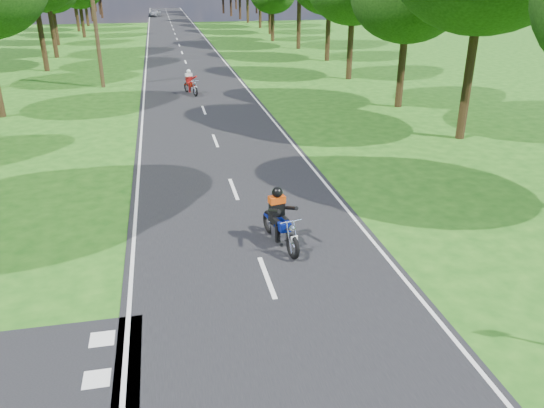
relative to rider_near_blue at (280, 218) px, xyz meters
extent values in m
plane|color=#1B5012|center=(-0.70, -3.62, -0.84)|extent=(160.00, 160.00, 0.00)
cube|color=black|center=(-0.70, 46.38, -0.83)|extent=(7.00, 140.00, 0.02)
cube|color=silver|center=(-0.70, -1.62, -0.82)|extent=(0.12, 2.00, 0.01)
cube|color=silver|center=(-0.70, 4.38, -0.82)|extent=(0.12, 2.00, 0.01)
cube|color=silver|center=(-0.70, 10.38, -0.82)|extent=(0.12, 2.00, 0.01)
cube|color=silver|center=(-0.70, 16.38, -0.82)|extent=(0.12, 2.00, 0.01)
cube|color=silver|center=(-0.70, 22.38, -0.82)|extent=(0.12, 2.00, 0.01)
cube|color=silver|center=(-0.70, 28.38, -0.82)|extent=(0.12, 2.00, 0.01)
cube|color=silver|center=(-0.70, 34.38, -0.82)|extent=(0.12, 2.00, 0.01)
cube|color=silver|center=(-0.70, 40.38, -0.82)|extent=(0.12, 2.00, 0.01)
cube|color=silver|center=(-0.70, 46.38, -0.82)|extent=(0.12, 2.00, 0.01)
cube|color=silver|center=(-0.70, 52.38, -0.82)|extent=(0.12, 2.00, 0.01)
cube|color=silver|center=(-0.70, 58.38, -0.82)|extent=(0.12, 2.00, 0.01)
cube|color=silver|center=(-0.70, 64.38, -0.82)|extent=(0.12, 2.00, 0.01)
cube|color=silver|center=(-0.70, 70.38, -0.82)|extent=(0.12, 2.00, 0.01)
cube|color=silver|center=(-0.70, 76.38, -0.82)|extent=(0.12, 2.00, 0.01)
cube|color=silver|center=(-0.70, 82.38, -0.82)|extent=(0.12, 2.00, 0.01)
cube|color=silver|center=(-0.70, 88.38, -0.82)|extent=(0.12, 2.00, 0.01)
cube|color=silver|center=(-0.70, 94.38, -0.82)|extent=(0.12, 2.00, 0.01)
cube|color=silver|center=(-0.70, 100.38, -0.82)|extent=(0.12, 2.00, 0.01)
cube|color=silver|center=(-0.70, 106.38, -0.82)|extent=(0.12, 2.00, 0.01)
cube|color=silver|center=(-0.70, 112.38, -0.82)|extent=(0.12, 2.00, 0.01)
cube|color=silver|center=(-4.00, 46.38, -0.82)|extent=(0.10, 140.00, 0.01)
cube|color=silver|center=(2.60, 46.38, -0.82)|extent=(0.10, 140.00, 0.01)
cube|color=silver|center=(-4.50, -4.52, -0.82)|extent=(0.50, 0.50, 0.01)
cube|color=silver|center=(-4.50, -3.32, -0.82)|extent=(0.50, 0.50, 0.01)
cylinder|color=black|center=(-11.52, 31.98, 1.32)|extent=(0.40, 0.40, 4.32)
cylinder|color=black|center=(-11.95, 39.48, 1.36)|extent=(0.40, 0.40, 4.40)
cylinder|color=black|center=(-13.30, 49.16, 0.76)|extent=(0.40, 0.40, 3.20)
cylinder|color=black|center=(-11.45, 56.54, 0.77)|extent=(0.40, 0.40, 3.22)
cylinder|color=black|center=(-12.99, 64.30, 0.96)|extent=(0.40, 0.40, 3.61)
cylinder|color=black|center=(-12.64, 72.12, 0.49)|extent=(0.40, 0.40, 2.67)
cylinder|color=black|center=(-12.87, 81.28, 0.70)|extent=(0.40, 0.40, 3.09)
cylinder|color=black|center=(-11.93, 87.80, 1.40)|extent=(0.40, 0.40, 4.48)
cylinder|color=black|center=(-12.98, 96.77, 1.21)|extent=(0.40, 0.40, 4.09)
cylinder|color=black|center=(10.37, 8.58, 1.44)|extent=(0.40, 0.40, 4.56)
cylinder|color=black|center=(10.23, 15.07, 0.91)|extent=(0.40, 0.40, 3.49)
cylinder|color=black|center=(10.37, 23.96, 1.01)|extent=(0.40, 0.40, 3.69)
cylinder|color=black|center=(11.47, 32.80, 1.03)|extent=(0.40, 0.40, 3.74)
cylinder|color=black|center=(11.02, 41.10, 1.48)|extent=(0.40, 0.40, 4.64)
cylinder|color=black|center=(9.85, 48.30, 0.61)|extent=(0.40, 0.40, 2.91)
cylinder|color=black|center=(11.07, 55.78, 1.10)|extent=(0.40, 0.40, 3.88)
cylinder|color=black|center=(11.40, 64.25, 1.25)|extent=(0.40, 0.40, 4.18)
cylinder|color=black|center=(11.10, 73.21, 1.48)|extent=(0.40, 0.40, 4.63)
cylinder|color=black|center=(10.99, 80.50, 0.84)|extent=(0.40, 0.40, 3.36)
cylinder|color=black|center=(10.44, 87.73, 1.20)|extent=(0.40, 0.40, 4.09)
cylinder|color=black|center=(9.99, 95.48, 1.40)|extent=(0.40, 0.40, 4.48)
cylinder|color=black|center=(-14.70, 106.38, 1.08)|extent=(0.40, 0.40, 3.84)
cylinder|color=black|center=(-16.70, 91.38, 0.92)|extent=(0.40, 0.40, 3.52)
cylinder|color=black|center=(16.30, 94.38, 1.40)|extent=(0.40, 0.40, 4.48)
cylinder|color=#382616|center=(-6.70, 24.38, 3.16)|extent=(0.26, 0.26, 8.00)
imported|color=#B2B4B9|center=(-2.99, 89.44, -0.20)|extent=(2.47, 3.90, 1.24)
camera|label=1|loc=(-2.87, -12.74, 6.08)|focal=35.00mm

